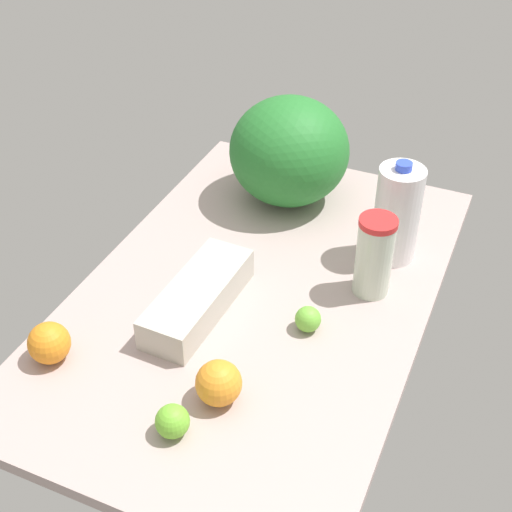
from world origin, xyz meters
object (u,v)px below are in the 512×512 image
object	(u,v)px
orange_loose	(219,383)
orange_far_back	(49,343)
tumbler_cup	(374,256)
milk_jug	(397,214)
lime_beside_bowl	(308,319)
lime_near_front	(172,421)
watermelon	(289,151)
egg_carton	(198,297)

from	to	relation	value
orange_loose	orange_far_back	size ratio (longest dim) A/B	1.04
tumbler_cup	orange_loose	distance (cm)	46.36
milk_jug	orange_loose	size ratio (longest dim) A/B	2.85
milk_jug	lime_beside_bowl	xyz separation A→B (cm)	(32.39, -9.57, -9.20)
orange_far_back	lime_near_front	world-z (taller)	orange_far_back
watermelon	lime_near_front	xyz separation A→B (cm)	(81.64, 9.75, -10.89)
lime_beside_bowl	lime_near_front	size ratio (longest dim) A/B	0.88
egg_carton	watermelon	size ratio (longest dim) A/B	1.04
watermelon	lime_near_front	distance (cm)	82.94
milk_jug	lime_beside_bowl	size ratio (longest dim) A/B	4.56
egg_carton	tumbler_cup	size ratio (longest dim) A/B	1.66
milk_jug	lime_near_front	size ratio (longest dim) A/B	4.00
orange_loose	lime_near_front	world-z (taller)	orange_loose
milk_jug	egg_carton	bearing A→B (deg)	-42.75
watermelon	tumbler_cup	world-z (taller)	watermelon
orange_loose	egg_carton	bearing A→B (deg)	-144.17
tumbler_cup	egg_carton	bearing A→B (deg)	-56.45
orange_far_back	orange_loose	bearing A→B (deg)	96.06
tumbler_cup	lime_beside_bowl	distance (cm)	20.87
orange_loose	watermelon	bearing A→B (deg)	-168.91
milk_jug	watermelon	world-z (taller)	watermelon
egg_carton	milk_jug	bearing A→B (deg)	139.24
orange_far_back	egg_carton	bearing A→B (deg)	140.36
orange_loose	lime_beside_bowl	xyz separation A→B (cm)	(-24.97, 8.74, -1.67)
egg_carton	watermelon	bearing A→B (deg)	-179.47
milk_jug	tumbler_cup	size ratio (longest dim) A/B	1.31
watermelon	orange_loose	world-z (taller)	watermelon
orange_far_back	lime_near_front	xyz separation A→B (cm)	(6.71, 31.64, -1.11)
egg_carton	lime_near_front	bearing A→B (deg)	21.23
lime_beside_bowl	orange_far_back	distance (cm)	53.07
egg_carton	orange_loose	xyz separation A→B (cm)	(21.08, 15.22, 0.84)
orange_loose	orange_far_back	world-z (taller)	orange_loose
tumbler_cup	lime_beside_bowl	size ratio (longest dim) A/B	3.47
tumbler_cup	milk_jug	bearing A→B (deg)	176.19
milk_jug	watermelon	distance (cm)	35.14
egg_carton	milk_jug	world-z (taller)	milk_jug
milk_jug	lime_beside_bowl	bearing A→B (deg)	-16.47
tumbler_cup	orange_loose	world-z (taller)	tumbler_cup
orange_far_back	lime_near_front	size ratio (longest dim) A/B	1.35
egg_carton	orange_far_back	distance (cm)	32.31
egg_carton	lime_beside_bowl	xyz separation A→B (cm)	(-3.89, 23.96, -0.84)
milk_jug	lime_near_front	xyz separation A→B (cm)	(67.87, -22.50, -8.81)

